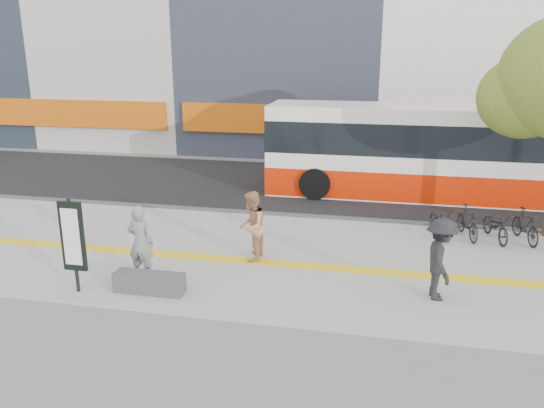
% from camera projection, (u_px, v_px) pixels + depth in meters
% --- Properties ---
extents(ground, '(120.00, 120.00, 0.00)m').
position_uv_depth(ground, '(273.00, 283.00, 12.75)').
color(ground, slate).
rests_on(ground, ground).
extents(sidewalk, '(40.00, 7.00, 0.08)m').
position_uv_depth(sidewalk, '(285.00, 258.00, 14.14)').
color(sidewalk, slate).
rests_on(sidewalk, ground).
extents(tactile_strip, '(40.00, 0.45, 0.01)m').
position_uv_depth(tactile_strip, '(281.00, 264.00, 13.66)').
color(tactile_strip, yellow).
rests_on(tactile_strip, sidewalk).
extents(street, '(40.00, 8.00, 0.06)m').
position_uv_depth(street, '(320.00, 187.00, 21.18)').
color(street, black).
rests_on(street, ground).
extents(curb, '(40.00, 0.25, 0.14)m').
position_uv_depth(curb, '(305.00, 217.00, 17.41)').
color(curb, '#39393C').
rests_on(curb, ground).
extents(bench, '(1.60, 0.45, 0.45)m').
position_uv_depth(bench, '(149.00, 283.00, 12.05)').
color(bench, '#39393C').
rests_on(bench, sidewalk).
extents(signboard, '(0.55, 0.10, 2.20)m').
position_uv_depth(signboard, '(73.00, 238.00, 11.78)').
color(signboard, black).
rests_on(signboard, sidewalk).
extents(bus, '(12.35, 2.93, 3.29)m').
position_uv_depth(bus, '(439.00, 155.00, 19.40)').
color(bus, white).
rests_on(bus, street).
extents(bicycle_row, '(3.17, 1.71, 0.95)m').
position_uv_depth(bicycle_row, '(481.00, 224.00, 15.31)').
color(bicycle_row, black).
rests_on(bicycle_row, sidewalk).
extents(seated_woman, '(0.70, 0.49, 1.82)m').
position_uv_depth(seated_woman, '(141.00, 242.00, 12.57)').
color(seated_woman, black).
rests_on(seated_woman, sidewalk).
extents(pedestrian_tan, '(0.71, 0.90, 1.82)m').
position_uv_depth(pedestrian_tan, '(252.00, 226.00, 13.67)').
color(pedestrian_tan, '#B47B56').
rests_on(pedestrian_tan, sidewalk).
extents(pedestrian_dark, '(0.82, 1.26, 1.84)m').
position_uv_depth(pedestrian_dark, '(440.00, 259.00, 11.56)').
color(pedestrian_dark, black).
rests_on(pedestrian_dark, sidewalk).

